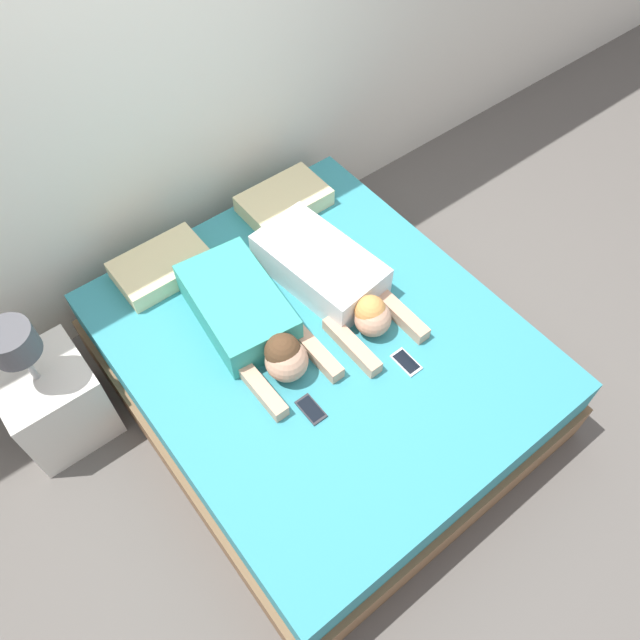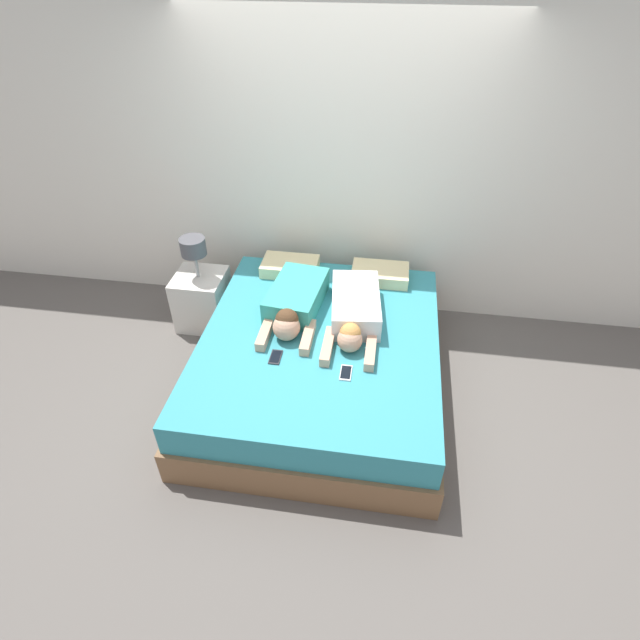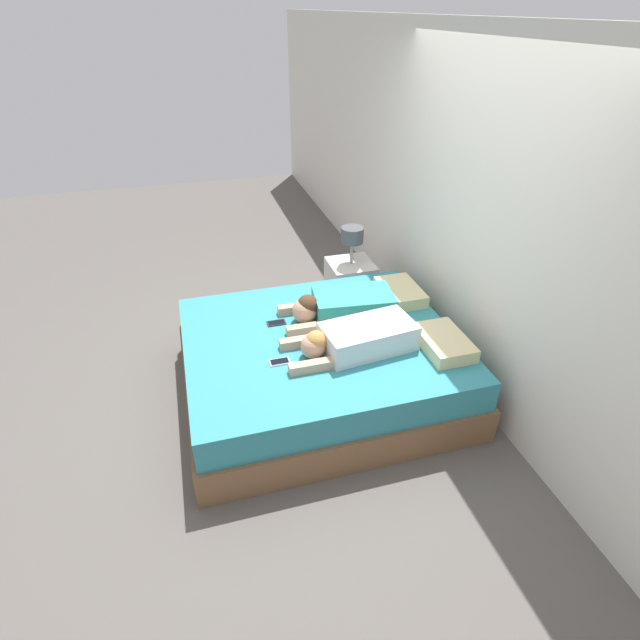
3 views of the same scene
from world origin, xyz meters
TOP-DOWN VIEW (x-y plane):
  - ground_plane at (0.00, 0.00)m, footprint 12.00×12.00m
  - wall_back at (0.00, 1.20)m, footprint 12.00×0.06m
  - bed at (0.00, 0.00)m, footprint 1.80×2.09m
  - pillow_head_left at (-0.39, 0.83)m, footprint 0.48×0.31m
  - pillow_head_right at (0.39, 0.83)m, footprint 0.48×0.31m
  - person_left at (-0.24, 0.24)m, footprint 0.44×0.92m
  - person_right at (0.23, 0.21)m, footprint 0.43×0.98m
  - cell_phone_left at (-0.27, -0.28)m, footprint 0.08×0.15m
  - cell_phone_right at (0.23, -0.36)m, footprint 0.08×0.15m
  - nightstand at (-1.18, 0.66)m, footprint 0.43×0.43m

SIDE VIEW (x-z plane):
  - ground_plane at x=0.00m, z-range 0.00..0.00m
  - bed at x=0.00m, z-range 0.00..0.52m
  - nightstand at x=-1.18m, z-range -0.15..0.73m
  - cell_phone_left at x=-0.27m, z-range 0.52..0.53m
  - cell_phone_right at x=0.23m, z-range 0.52..0.53m
  - pillow_head_left at x=-0.39m, z-range 0.52..0.62m
  - pillow_head_right at x=0.39m, z-range 0.52..0.62m
  - person_right at x=0.23m, z-range 0.51..0.72m
  - person_left at x=-0.24m, z-range 0.50..0.73m
  - wall_back at x=0.00m, z-range 0.00..2.60m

